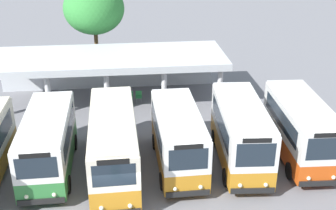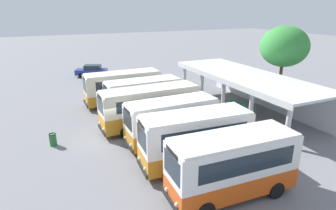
% 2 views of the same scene
% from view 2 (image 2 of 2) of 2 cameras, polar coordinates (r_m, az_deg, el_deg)
% --- Properties ---
extents(ground_plane, '(180.00, 180.00, 0.00)m').
position_cam_2_polar(ground_plane, '(22.13, -12.18, -6.28)').
color(ground_plane, slate).
extents(city_bus_nearest_orange, '(2.37, 7.52, 3.25)m').
position_cam_2_polar(city_bus_nearest_orange, '(28.78, -9.02, 3.64)').
color(city_bus_nearest_orange, black).
rests_on(city_bus_nearest_orange, ground).
extents(city_bus_second_in_row, '(2.41, 6.92, 3.15)m').
position_cam_2_polar(city_bus_second_in_row, '(25.98, -4.99, 2.02)').
color(city_bus_second_in_row, black).
rests_on(city_bus_second_in_row, ground).
extents(city_bus_middle_cream, '(2.50, 8.04, 3.32)m').
position_cam_2_polar(city_bus_middle_cream, '(22.75, -3.62, -0.18)').
color(city_bus_middle_cream, black).
rests_on(city_bus_middle_cream, ground).
extents(city_bus_fourth_amber, '(2.40, 6.56, 3.25)m').
position_cam_2_polar(city_bus_fourth_amber, '(19.99, 0.69, -3.03)').
color(city_bus_fourth_amber, black).
rests_on(city_bus_fourth_amber, ground).
extents(city_bus_fifth_blue, '(2.65, 6.88, 3.44)m').
position_cam_2_polar(city_bus_fifth_blue, '(17.24, 5.50, -6.50)').
color(city_bus_fifth_blue, black).
rests_on(city_bus_fifth_blue, ground).
extents(city_bus_far_end_green, '(2.56, 6.77, 3.38)m').
position_cam_2_polar(city_bus_far_end_green, '(14.90, 12.70, -11.38)').
color(city_bus_far_end_green, black).
rests_on(city_bus_far_end_green, ground).
extents(parked_car_flank, '(3.23, 4.64, 1.62)m').
position_cam_2_polar(parked_car_flank, '(41.97, -14.98, 6.67)').
color(parked_car_flank, black).
rests_on(parked_car_flank, ground).
extents(terminal_canopy, '(16.55, 5.70, 3.40)m').
position_cam_2_polar(terminal_canopy, '(28.07, 16.01, 4.51)').
color(terminal_canopy, silver).
rests_on(terminal_canopy, ground).
extents(waiting_chair_end_by_column, '(0.46, 0.46, 0.86)m').
position_cam_2_polar(waiting_chair_end_by_column, '(28.57, 12.29, 0.65)').
color(waiting_chair_end_by_column, slate).
rests_on(waiting_chair_end_by_column, ground).
extents(waiting_chair_second_from_end, '(0.46, 0.46, 0.86)m').
position_cam_2_polar(waiting_chair_second_from_end, '(28.12, 13.10, 0.29)').
color(waiting_chair_second_from_end, slate).
rests_on(waiting_chair_second_from_end, ground).
extents(waiting_chair_middle_seat, '(0.46, 0.46, 0.86)m').
position_cam_2_polar(waiting_chair_middle_seat, '(27.66, 13.90, -0.08)').
color(waiting_chair_middle_seat, slate).
rests_on(waiting_chair_middle_seat, ground).
extents(waiting_chair_fourth_seat, '(0.46, 0.46, 0.86)m').
position_cam_2_polar(waiting_chair_fourth_seat, '(27.22, 14.77, -0.46)').
color(waiting_chair_fourth_seat, slate).
rests_on(waiting_chair_fourth_seat, ground).
extents(waiting_chair_fifth_seat, '(0.46, 0.46, 0.86)m').
position_cam_2_polar(waiting_chair_fifth_seat, '(26.72, 15.46, -0.89)').
color(waiting_chair_fifth_seat, slate).
rests_on(waiting_chair_fifth_seat, ground).
extents(waiting_chair_far_end_seat, '(0.46, 0.46, 0.86)m').
position_cam_2_polar(waiting_chair_far_end_seat, '(26.30, 16.41, -1.30)').
color(waiting_chair_far_end_seat, slate).
rests_on(waiting_chair_far_end_seat, ground).
extents(roadside_tree_behind_canopy, '(4.78, 4.78, 7.58)m').
position_cam_2_polar(roadside_tree_behind_canopy, '(31.52, 22.21, 10.75)').
color(roadside_tree_behind_canopy, brown).
rests_on(roadside_tree_behind_canopy, ground).
extents(litter_bin_apron, '(0.49, 0.49, 0.90)m').
position_cam_2_polar(litter_bin_apron, '(21.79, -22.00, -6.41)').
color(litter_bin_apron, '#266633').
rests_on(litter_bin_apron, ground).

